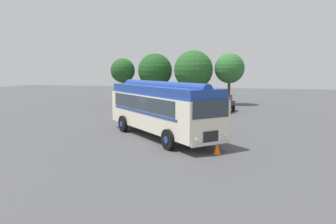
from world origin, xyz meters
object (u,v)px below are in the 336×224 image
(vintage_bus, at_px, (161,107))
(car_mid_right, at_px, (222,104))
(traffic_cone, at_px, (217,149))
(car_near_left, at_px, (170,102))
(car_mid_left, at_px, (195,103))

(vintage_bus, xyz_separation_m, car_mid_right, (1.87, 13.48, -1.05))
(car_mid_right, distance_m, traffic_cone, 16.80)
(car_near_left, relative_size, traffic_cone, 7.84)
(vintage_bus, relative_size, traffic_cone, 16.61)
(car_mid_left, distance_m, car_mid_right, 2.84)
(car_near_left, distance_m, car_mid_right, 5.32)
(car_mid_right, height_order, traffic_cone, car_mid_right)
(vintage_bus, bearing_deg, traffic_cone, -38.31)
(vintage_bus, bearing_deg, car_mid_left, 93.81)
(traffic_cone, bearing_deg, car_near_left, 114.45)
(car_near_left, distance_m, traffic_cone, 18.00)
(car_mid_left, bearing_deg, car_near_left, -164.28)
(vintage_bus, relative_size, car_mid_right, 2.09)
(car_near_left, relative_size, car_mid_right, 0.98)
(vintage_bus, xyz_separation_m, traffic_cone, (4.01, -3.17, -1.62))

